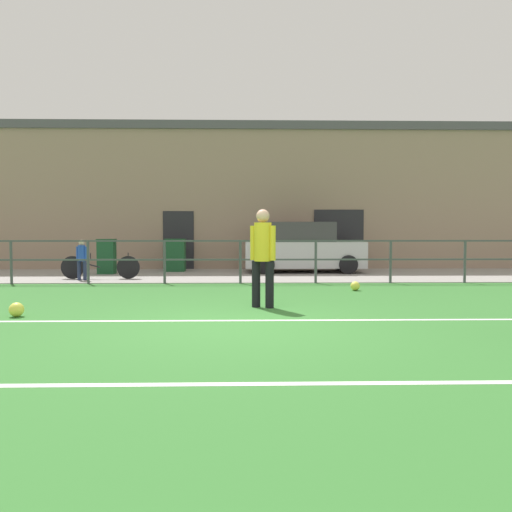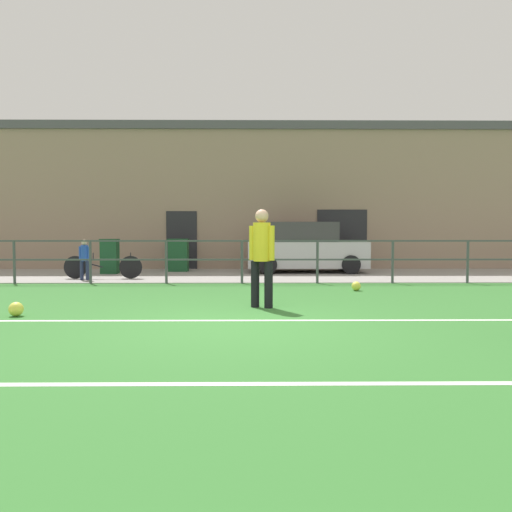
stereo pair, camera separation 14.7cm
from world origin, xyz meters
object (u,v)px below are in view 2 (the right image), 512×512
at_px(soccer_ball_match, 356,286).
at_px(spectator_child, 84,257).
at_px(parked_car_red, 305,249).
at_px(trash_bin_0, 179,255).
at_px(player_striker, 262,252).
at_px(bicycle_parked_0, 103,267).
at_px(trash_bin_1, 110,256).
at_px(soccer_ball_spare, 16,309).

xyz_separation_m(soccer_ball_match, spectator_child, (-7.11, 2.51, 0.55)).
bearing_deg(parked_car_red, trash_bin_0, 174.98).
xyz_separation_m(player_striker, spectator_child, (-4.86, 5.10, -0.35)).
height_order(parked_car_red, bicycle_parked_0, parked_car_red).
xyz_separation_m(parked_car_red, trash_bin_1, (-6.33, -0.58, -0.22)).
xyz_separation_m(bicycle_parked_0, trash_bin_1, (-0.27, 1.73, 0.22)).
bearing_deg(bicycle_parked_0, parked_car_red, 20.91).
distance_m(parked_car_red, bicycle_parked_0, 6.50).
height_order(soccer_ball_match, trash_bin_0, trash_bin_0).
distance_m(player_striker, soccer_ball_spare, 4.23).
distance_m(player_striker, spectator_child, 7.05).
xyz_separation_m(soccer_ball_spare, trash_bin_1, (-0.70, 8.14, 0.46)).
xyz_separation_m(player_striker, trash_bin_1, (-4.73, 7.22, -0.43)).
relative_size(soccer_ball_match, parked_car_red, 0.06).
height_order(soccer_ball_match, parked_car_red, parked_car_red).
bearing_deg(player_striker, bicycle_parked_0, -26.97).
xyz_separation_m(spectator_child, trash_bin_0, (2.20, 3.08, -0.08)).
relative_size(bicycle_parked_0, trash_bin_1, 2.01).
bearing_deg(soccer_ball_match, bicycle_parked_0, 156.65).
xyz_separation_m(player_striker, soccer_ball_match, (2.25, 2.59, -0.90)).
bearing_deg(spectator_child, player_striker, 138.77).
bearing_deg(trash_bin_1, spectator_child, -93.43).
relative_size(soccer_ball_match, bicycle_parked_0, 0.10).
relative_size(soccer_ball_match, trash_bin_0, 0.20).
bearing_deg(trash_bin_1, soccer_ball_spare, -85.11).
xyz_separation_m(soccer_ball_match, trash_bin_0, (-4.91, 5.59, 0.47)).
relative_size(soccer_ball_spare, trash_bin_0, 0.21).
distance_m(soccer_ball_match, parked_car_red, 5.30).
distance_m(player_striker, trash_bin_1, 8.64).
distance_m(soccer_ball_spare, bicycle_parked_0, 6.43).
relative_size(soccer_ball_spare, trash_bin_1, 0.21).
height_order(player_striker, soccer_ball_match, player_striker).
relative_size(player_striker, soccer_ball_spare, 7.61).
bearing_deg(trash_bin_0, soccer_ball_match, -48.67).
bearing_deg(player_striker, parked_car_red, -77.66).
xyz_separation_m(parked_car_red, trash_bin_0, (-4.27, 0.37, -0.22)).
distance_m(soccer_ball_spare, spectator_child, 6.10).
relative_size(player_striker, soccer_ball_match, 8.25).
bearing_deg(spectator_child, parked_car_red, -152.10).
xyz_separation_m(trash_bin_0, trash_bin_1, (-2.07, -0.96, 0.00)).
relative_size(soccer_ball_match, spectator_child, 0.19).
relative_size(parked_car_red, trash_bin_0, 3.53).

